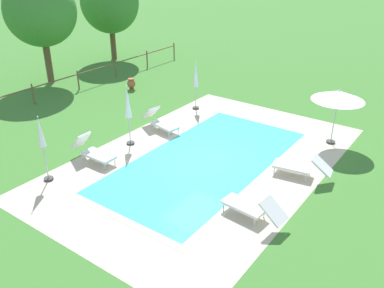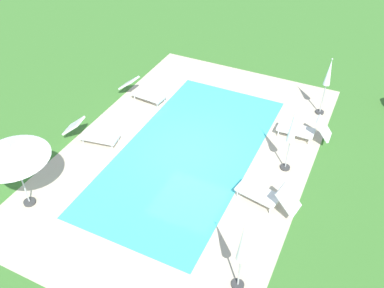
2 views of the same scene
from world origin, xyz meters
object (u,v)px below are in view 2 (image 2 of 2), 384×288
at_px(sun_lounger_north_mid, 143,92).
at_px(sun_lounger_north_end, 92,134).
at_px(sun_lounger_north_near_steps, 304,130).
at_px(patio_umbrella_closed_row_west, 328,78).
at_px(patio_umbrella_open_foreground, 12,153).
at_px(patio_umbrella_closed_row_mid_west, 243,246).
at_px(patio_umbrella_closed_row_centre, 292,129).
at_px(sun_lounger_north_far, 267,195).

xyz_separation_m(sun_lounger_north_mid, sun_lounger_north_end, (3.12, -0.20, 0.00)).
height_order(sun_lounger_north_near_steps, patio_umbrella_closed_row_west, patio_umbrella_closed_row_west).
relative_size(patio_umbrella_open_foreground, patio_umbrella_closed_row_mid_west, 0.91).
distance_m(patio_umbrella_open_foreground, patio_umbrella_closed_row_centre, 8.10).
bearing_deg(sun_lounger_north_near_steps, patio_umbrella_open_foreground, -44.99).
bearing_deg(sun_lounger_north_mid, sun_lounger_north_near_steps, 92.41).
relative_size(patio_umbrella_closed_row_west, patio_umbrella_closed_row_centre, 0.95).
relative_size(sun_lounger_north_mid, patio_umbrella_closed_row_west, 0.87).
distance_m(sun_lounger_north_end, patio_umbrella_closed_row_centre, 6.82).
relative_size(sun_lounger_north_near_steps, sun_lounger_north_mid, 0.91).
distance_m(sun_lounger_north_near_steps, sun_lounger_north_far, 3.62).
bearing_deg(patio_umbrella_open_foreground, sun_lounger_north_end, -179.90).
bearing_deg(sun_lounger_north_near_steps, sun_lounger_north_mid, -87.59).
relative_size(sun_lounger_north_mid, sun_lounger_north_end, 0.99).
height_order(sun_lounger_north_far, sun_lounger_north_end, sun_lounger_north_far).
xyz_separation_m(sun_lounger_north_mid, sun_lounger_north_far, (3.34, 6.21, 0.01)).
bearing_deg(sun_lounger_north_mid, patio_umbrella_closed_row_west, 107.70).
distance_m(sun_lounger_north_far, sun_lounger_north_end, 6.41).
height_order(sun_lounger_north_near_steps, patio_umbrella_closed_row_centre, patio_umbrella_closed_row_centre).
distance_m(sun_lounger_north_mid, patio_umbrella_closed_row_mid_west, 9.06).
relative_size(patio_umbrella_closed_row_mid_west, patio_umbrella_closed_row_centre, 1.00).
bearing_deg(patio_umbrella_closed_row_west, patio_umbrella_open_foreground, -38.93).
bearing_deg(sun_lounger_north_mid, patio_umbrella_closed_row_mid_west, 45.76).
xyz_separation_m(sun_lounger_north_end, patio_umbrella_closed_row_mid_west, (3.14, 6.63, 1.23)).
bearing_deg(patio_umbrella_open_foreground, sun_lounger_north_mid, 178.26).
bearing_deg(patio_umbrella_closed_row_centre, sun_lounger_north_end, -76.37).
xyz_separation_m(patio_umbrella_open_foreground, patio_umbrella_closed_row_west, (-8.48, 6.85, -0.43)).
distance_m(patio_umbrella_open_foreground, patio_umbrella_closed_row_west, 10.91).
distance_m(sun_lounger_north_far, patio_umbrella_closed_row_west, 5.61).
bearing_deg(patio_umbrella_closed_row_mid_west, sun_lounger_north_near_steps, 180.00).
height_order(sun_lounger_north_near_steps, sun_lounger_north_far, sun_lounger_north_near_steps).
bearing_deg(sun_lounger_north_near_steps, sun_lounger_north_far, -3.50).
relative_size(sun_lounger_north_end, patio_umbrella_closed_row_centre, 0.83).
relative_size(sun_lounger_north_end, patio_umbrella_closed_row_west, 0.87).
distance_m(sun_lounger_north_mid, patio_umbrella_open_foreground, 6.57).
height_order(sun_lounger_north_far, patio_umbrella_open_foreground, patio_umbrella_open_foreground).
bearing_deg(patio_umbrella_open_foreground, patio_umbrella_closed_row_mid_west, 90.82).
xyz_separation_m(sun_lounger_north_mid, patio_umbrella_closed_row_centre, (1.54, 6.31, 1.26)).
height_order(sun_lounger_north_far, patio_umbrella_closed_row_west, patio_umbrella_closed_row_west).
relative_size(sun_lounger_north_near_steps, patio_umbrella_closed_row_west, 0.79).
xyz_separation_m(patio_umbrella_open_foreground, patio_umbrella_closed_row_mid_west, (-0.10, 6.62, -0.40)).
bearing_deg(sun_lounger_north_end, patio_umbrella_closed_row_centre, 103.63).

